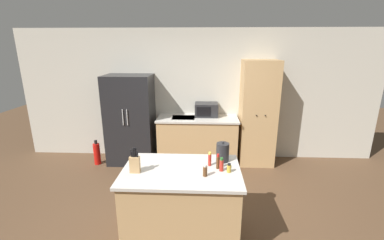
{
  "coord_description": "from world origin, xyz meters",
  "views": [
    {
      "loc": [
        0.12,
        -2.8,
        2.27
      ],
      "look_at": [
        -0.07,
        1.4,
        1.05
      ],
      "focal_mm": 24.0,
      "sensor_mm": 36.0,
      "label": 1
    }
  ],
  "objects_px": {
    "microwave": "(206,110)",
    "fire_extinguisher": "(97,153)",
    "knife_block": "(135,164)",
    "spice_bottle_green_herb": "(210,159)",
    "refrigerator": "(131,120)",
    "spice_bottle_short_red": "(221,165)",
    "pantry_cabinet": "(258,114)",
    "spice_bottle_tall_dark": "(218,162)",
    "spice_bottle_pale_salt": "(229,168)",
    "kettle": "(223,152)",
    "spice_bottle_amber_oil": "(205,171)"
  },
  "relations": [
    {
      "from": "microwave",
      "to": "fire_extinguisher",
      "type": "bearing_deg",
      "value": -171.59
    },
    {
      "from": "knife_block",
      "to": "spice_bottle_green_herb",
      "type": "height_order",
      "value": "knife_block"
    },
    {
      "from": "refrigerator",
      "to": "spice_bottle_short_red",
      "type": "relative_size",
      "value": 11.05
    },
    {
      "from": "refrigerator",
      "to": "pantry_cabinet",
      "type": "bearing_deg",
      "value": 1.06
    },
    {
      "from": "spice_bottle_tall_dark",
      "to": "spice_bottle_green_herb",
      "type": "relative_size",
      "value": 1.05
    },
    {
      "from": "spice_bottle_pale_salt",
      "to": "kettle",
      "type": "relative_size",
      "value": 0.41
    },
    {
      "from": "knife_block",
      "to": "spice_bottle_short_red",
      "type": "relative_size",
      "value": 1.86
    },
    {
      "from": "microwave",
      "to": "spice_bottle_tall_dark",
      "type": "relative_size",
      "value": 2.53
    },
    {
      "from": "spice_bottle_pale_salt",
      "to": "fire_extinguisher",
      "type": "bearing_deg",
      "value": 139.97
    },
    {
      "from": "refrigerator",
      "to": "knife_block",
      "type": "bearing_deg",
      "value": -73.02
    },
    {
      "from": "spice_bottle_tall_dark",
      "to": "spice_bottle_amber_oil",
      "type": "distance_m",
      "value": 0.24
    },
    {
      "from": "spice_bottle_green_herb",
      "to": "spice_bottle_short_red",
      "type": "bearing_deg",
      "value": -44.99
    },
    {
      "from": "spice_bottle_tall_dark",
      "to": "spice_bottle_amber_oil",
      "type": "bearing_deg",
      "value": -128.16
    },
    {
      "from": "fire_extinguisher",
      "to": "spice_bottle_short_red",
      "type": "bearing_deg",
      "value": -40.64
    },
    {
      "from": "pantry_cabinet",
      "to": "spice_bottle_short_red",
      "type": "height_order",
      "value": "pantry_cabinet"
    },
    {
      "from": "spice_bottle_short_red",
      "to": "spice_bottle_green_herb",
      "type": "distance_m",
      "value": 0.18
    },
    {
      "from": "spice_bottle_short_red",
      "to": "refrigerator",
      "type": "bearing_deg",
      "value": 127.16
    },
    {
      "from": "refrigerator",
      "to": "spice_bottle_tall_dark",
      "type": "height_order",
      "value": "refrigerator"
    },
    {
      "from": "spice_bottle_amber_oil",
      "to": "fire_extinguisher",
      "type": "height_order",
      "value": "spice_bottle_amber_oil"
    },
    {
      "from": "spice_bottle_short_red",
      "to": "spice_bottle_pale_salt",
      "type": "xyz_separation_m",
      "value": [
        0.08,
        -0.03,
        -0.03
      ]
    },
    {
      "from": "refrigerator",
      "to": "spice_bottle_short_red",
      "type": "bearing_deg",
      "value": -52.84
    },
    {
      "from": "spice_bottle_tall_dark",
      "to": "spice_bottle_pale_salt",
      "type": "relative_size",
      "value": 1.72
    },
    {
      "from": "spice_bottle_tall_dark",
      "to": "fire_extinguisher",
      "type": "bearing_deg",
      "value": 139.73
    },
    {
      "from": "pantry_cabinet",
      "to": "knife_block",
      "type": "height_order",
      "value": "pantry_cabinet"
    },
    {
      "from": "microwave",
      "to": "spice_bottle_short_red",
      "type": "distance_m",
      "value": 2.3
    },
    {
      "from": "refrigerator",
      "to": "microwave",
      "type": "distance_m",
      "value": 1.5
    },
    {
      "from": "microwave",
      "to": "spice_bottle_tall_dark",
      "type": "distance_m",
      "value": 2.24
    },
    {
      "from": "pantry_cabinet",
      "to": "spice_bottle_short_red",
      "type": "distance_m",
      "value": 2.36
    },
    {
      "from": "knife_block",
      "to": "spice_bottle_tall_dark",
      "type": "height_order",
      "value": "knife_block"
    },
    {
      "from": "pantry_cabinet",
      "to": "spice_bottle_pale_salt",
      "type": "relative_size",
      "value": 19.67
    },
    {
      "from": "spice_bottle_green_herb",
      "to": "spice_bottle_pale_salt",
      "type": "bearing_deg",
      "value": -36.45
    },
    {
      "from": "spice_bottle_tall_dark",
      "to": "pantry_cabinet",
      "type": "bearing_deg",
      "value": 67.94
    },
    {
      "from": "pantry_cabinet",
      "to": "spice_bottle_tall_dark",
      "type": "height_order",
      "value": "pantry_cabinet"
    },
    {
      "from": "refrigerator",
      "to": "fire_extinguisher",
      "type": "xyz_separation_m",
      "value": [
        -0.66,
        -0.19,
        -0.65
      ]
    },
    {
      "from": "pantry_cabinet",
      "to": "spice_bottle_short_red",
      "type": "relative_size",
      "value": 12.83
    },
    {
      "from": "knife_block",
      "to": "refrigerator",
      "type": "bearing_deg",
      "value": 106.98
    },
    {
      "from": "spice_bottle_short_red",
      "to": "spice_bottle_amber_oil",
      "type": "height_order",
      "value": "spice_bottle_short_red"
    },
    {
      "from": "knife_block",
      "to": "spice_bottle_pale_salt",
      "type": "height_order",
      "value": "knife_block"
    },
    {
      "from": "spice_bottle_short_red",
      "to": "fire_extinguisher",
      "type": "xyz_separation_m",
      "value": [
        -2.3,
        1.98,
        -0.77
      ]
    },
    {
      "from": "fire_extinguisher",
      "to": "pantry_cabinet",
      "type": "bearing_deg",
      "value": 4.21
    },
    {
      "from": "spice_bottle_green_herb",
      "to": "spice_bottle_amber_oil",
      "type": "bearing_deg",
      "value": -101.87
    },
    {
      "from": "pantry_cabinet",
      "to": "knife_block",
      "type": "relative_size",
      "value": 6.9
    },
    {
      "from": "refrigerator",
      "to": "spice_bottle_green_herb",
      "type": "distance_m",
      "value": 2.54
    },
    {
      "from": "pantry_cabinet",
      "to": "spice_bottle_amber_oil",
      "type": "relative_size",
      "value": 14.99
    },
    {
      "from": "pantry_cabinet",
      "to": "microwave",
      "type": "height_order",
      "value": "pantry_cabinet"
    },
    {
      "from": "pantry_cabinet",
      "to": "spice_bottle_pale_salt",
      "type": "xyz_separation_m",
      "value": [
        -0.75,
        -2.23,
        -0.05
      ]
    },
    {
      "from": "spice_bottle_short_red",
      "to": "microwave",
      "type": "bearing_deg",
      "value": 93.78
    },
    {
      "from": "spice_bottle_amber_oil",
      "to": "kettle",
      "type": "bearing_deg",
      "value": 61.36
    },
    {
      "from": "spice_bottle_amber_oil",
      "to": "spice_bottle_pale_salt",
      "type": "relative_size",
      "value": 1.31
    },
    {
      "from": "spice_bottle_pale_salt",
      "to": "kettle",
      "type": "bearing_deg",
      "value": 100.37
    }
  ]
}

